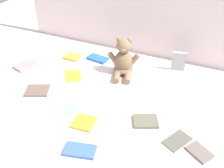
# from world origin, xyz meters

# --- Properties ---
(ground_plane) EXTENTS (3.20, 3.20, 0.00)m
(ground_plane) POSITION_xyz_m (0.00, 0.00, 0.00)
(ground_plane) COLOR silver
(backdrop_drape) EXTENTS (1.74, 0.03, 0.64)m
(backdrop_drape) POSITION_xyz_m (0.00, 0.45, 0.32)
(backdrop_drape) COLOR silver
(backdrop_drape) RESTS_ON ground_plane
(teddy_bear) EXTENTS (0.19, 0.19, 0.23)m
(teddy_bear) POSITION_xyz_m (-0.06, 0.15, 0.08)
(teddy_bear) COLOR #7A6047
(teddy_bear) RESTS_ON ground_plane
(book_case_0) EXTENTS (0.12, 0.11, 0.01)m
(book_case_0) POSITION_xyz_m (0.44, -0.27, 0.01)
(book_case_0) COLOR #685B54
(book_case_0) RESTS_ON ground_plane
(book_case_1) EXTENTS (0.10, 0.11, 0.01)m
(book_case_1) POSITION_xyz_m (-0.19, -0.24, 0.00)
(book_case_1) COLOR #7ABFD0
(book_case_1) RESTS_ON ground_plane
(book_case_2) EXTENTS (0.12, 0.14, 0.01)m
(book_case_2) POSITION_xyz_m (0.34, -0.24, 0.00)
(book_case_2) COLOR #535048
(book_case_2) RESTS_ON ground_plane
(book_case_3) EXTENTS (0.14, 0.09, 0.02)m
(book_case_3) POSITION_xyz_m (-0.27, 0.24, 0.01)
(book_case_3) COLOR blue
(book_case_3) RESTS_ON ground_plane
(book_case_4) EXTENTS (0.14, 0.12, 0.01)m
(book_case_4) POSITION_xyz_m (0.19, -0.19, 0.01)
(book_case_4) COLOR #5E5847
(book_case_4) RESTS_ON ground_plane
(book_case_5) EXTENTS (0.12, 0.15, 0.02)m
(book_case_5) POSITION_xyz_m (-0.63, -0.02, 0.01)
(book_case_5) COLOR #A87A84
(book_case_5) RESTS_ON ground_plane
(book_case_6) EXTENTS (0.15, 0.14, 0.01)m
(book_case_6) POSITION_xyz_m (-0.41, -0.19, 0.01)
(book_case_6) COLOR brown
(book_case_6) RESTS_ON ground_plane
(book_case_7) EXTENTS (0.10, 0.08, 0.01)m
(book_case_7) POSITION_xyz_m (-0.43, 0.19, 0.01)
(book_case_7) COLOR gold
(book_case_7) RESTS_ON ground_plane
(book_case_8) EXTENTS (0.15, 0.15, 0.01)m
(book_case_8) POSITION_xyz_m (-0.31, 0.01, 0.00)
(book_case_8) COLOR yellow
(book_case_8) RESTS_ON ground_plane
(book_case_9) EXTENTS (0.14, 0.10, 0.01)m
(book_case_9) POSITION_xyz_m (-0.00, -0.46, 0.01)
(book_case_9) COLOR #3B5CAC
(book_case_9) RESTS_ON ground_plane
(book_case_10) EXTENTS (0.10, 0.10, 0.01)m
(book_case_10) POSITION_xyz_m (-0.07, -0.31, 0.01)
(book_case_10) COLOR orange
(book_case_10) RESTS_ON ground_plane
(book_case_11) EXTENTS (0.08, 0.05, 0.12)m
(book_case_11) POSITION_xyz_m (0.21, 0.32, 0.06)
(book_case_11) COLOR #94979A
(book_case_11) RESTS_ON ground_plane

